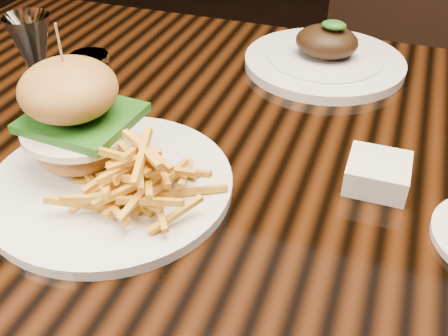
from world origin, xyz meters
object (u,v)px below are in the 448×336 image
(burger_plate, at_px, (104,152))
(far_dish, at_px, (325,58))
(wine_glass, at_px, (33,48))
(dining_table, at_px, (288,185))
(chair_far, at_px, (385,52))

(burger_plate, bearing_deg, far_dish, 82.97)
(burger_plate, distance_m, wine_glass, 0.22)
(dining_table, distance_m, chair_far, 0.90)
(burger_plate, distance_m, far_dish, 0.51)
(burger_plate, xyz_separation_m, chair_far, (0.30, 1.07, -0.27))
(chair_far, bearing_deg, burger_plate, -93.15)
(wine_glass, relative_size, far_dish, 0.59)
(burger_plate, distance_m, chair_far, 1.14)
(burger_plate, height_order, chair_far, burger_plate)
(dining_table, bearing_deg, wine_glass, -169.40)
(burger_plate, bearing_deg, wine_glass, 163.56)
(far_dish, bearing_deg, dining_table, -88.68)
(wine_glass, xyz_separation_m, far_dish, (0.37, 0.35, -0.11))
(dining_table, bearing_deg, chair_far, 84.42)
(burger_plate, relative_size, chair_far, 0.35)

